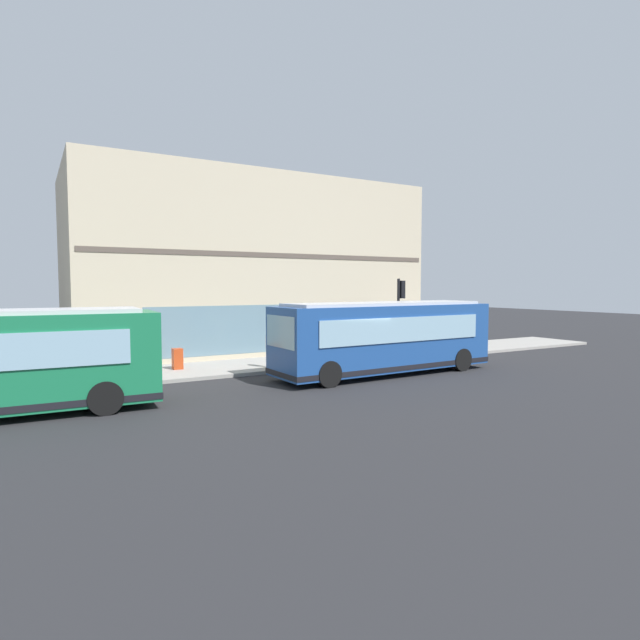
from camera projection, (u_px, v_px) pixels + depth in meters
ground at (348, 379)px, 20.57m from camera, size 120.00×120.00×0.00m
sidewalk_curb at (296, 362)px, 24.57m from camera, size 4.05×40.00×0.15m
building_corner at (243, 268)px, 30.15m from camera, size 9.65×19.11×9.67m
city_bus_nearside at (385, 338)px, 21.61m from camera, size 2.91×10.13×3.07m
traffic_light_near_corner at (400, 302)px, 25.81m from camera, size 0.32×0.49×3.98m
fire_hydrant at (415, 348)px, 26.83m from camera, size 0.35×0.35×0.74m
pedestrian_by_light_pole at (102, 349)px, 21.04m from camera, size 0.32×0.32×1.74m
pedestrian_near_hydrant at (361, 338)px, 25.59m from camera, size 0.32×0.32×1.70m
pedestrian_near_building_entrance at (390, 333)px, 28.27m from camera, size 0.32×0.32×1.75m
pedestrian_walking_along_curb at (269, 347)px, 22.48m from camera, size 0.32×0.32×1.60m
newspaper_vending_box at (178, 359)px, 22.07m from camera, size 0.44×0.42×0.90m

